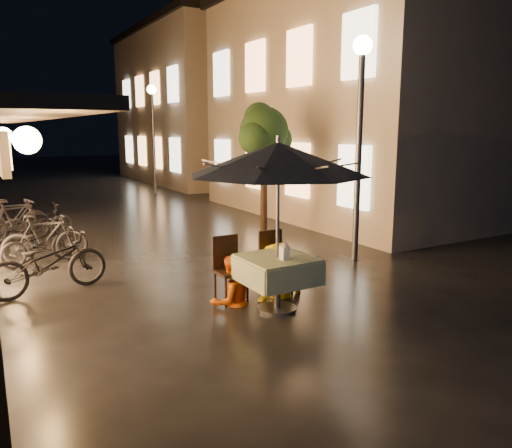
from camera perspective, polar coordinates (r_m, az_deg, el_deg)
ground at (r=6.83m, az=3.03°, el=-11.09°), size 90.00×90.00×0.00m
east_building_near at (r=16.13m, az=13.23°, el=13.60°), size 7.30×9.30×6.80m
east_building_far at (r=25.77m, az=-4.94°, el=13.25°), size 7.30×10.30×7.30m
street_tree at (r=11.44m, az=0.96°, el=10.18°), size 1.43×1.20×3.15m
streetlamp_near at (r=9.76m, az=11.83°, el=12.77°), size 0.36×0.36×4.23m
streetlamp_far at (r=20.36m, az=-11.72°, el=11.64°), size 0.36×0.36×4.23m
cafe_table at (r=7.07m, az=2.44°, el=-5.28°), size 0.99×0.99×0.78m
patio_umbrella at (r=6.81m, az=2.55°, el=7.45°), size 2.52×2.52×2.46m
cafe_chair_left at (r=7.51m, az=-3.17°, el=-4.71°), size 0.42×0.42×0.97m
cafe_chair_right at (r=7.89m, az=2.02°, el=-3.93°), size 0.42×0.42×0.97m
table_lantern at (r=6.84m, az=3.29°, el=-2.98°), size 0.16×0.16×0.25m
person_orange at (r=7.31m, az=-2.90°, el=-3.77°), size 0.73×0.60×1.42m
person_yellow at (r=7.60m, az=2.56°, el=-2.40°), size 1.10×0.69×1.62m
bicycle_0 at (r=8.46m, az=-22.65°, el=-4.13°), size 1.94×0.99×0.97m
bicycle_1 at (r=10.42m, az=-22.98°, el=-1.54°), size 1.62×0.65×0.95m
bicycle_2 at (r=10.39m, az=-23.58°, el=-2.01°), size 1.62×1.09×0.81m
bicycle_3 at (r=12.54m, az=-25.74°, el=0.29°), size 1.68×0.97×0.98m
bicycle_4 at (r=12.74m, az=-23.62°, el=0.25°), size 1.59×0.66×0.82m
bicycle_5 at (r=13.36m, az=-25.91°, el=0.71°), size 1.56×0.64×0.91m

